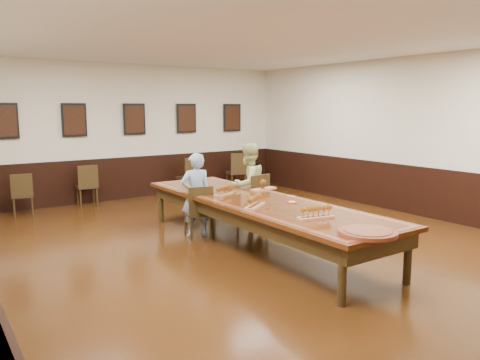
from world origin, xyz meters
TOP-DOWN VIEW (x-y plane):
  - floor at (0.00, 0.00)m, footprint 8.00×10.00m
  - ceiling at (0.00, 0.00)m, footprint 8.00×10.00m
  - wall_back at (0.00, 5.01)m, footprint 8.00×0.02m
  - wall_right at (4.01, 0.00)m, footprint 0.02×10.00m
  - chair_man at (-0.51, 1.01)m, footprint 0.50×0.53m
  - chair_woman at (0.70, 1.11)m, footprint 0.53×0.57m
  - spare_chair_a at (-2.63, 4.50)m, footprint 0.47×0.50m
  - spare_chair_b at (-1.27, 4.70)m, footprint 0.47×0.51m
  - spare_chair_c at (1.18, 4.51)m, footprint 0.50×0.54m
  - spare_chair_d at (2.61, 4.47)m, footprint 0.57×0.60m
  - person_man at (-0.49, 1.10)m, footprint 0.58×0.44m
  - person_woman at (0.68, 1.21)m, footprint 0.84×0.71m
  - pink_phone at (0.60, -0.08)m, footprint 0.13×0.15m
  - wainscoting at (0.00, 0.00)m, footprint 8.00×10.00m
  - conference_table at (0.00, 0.00)m, footprint 1.40×5.00m
  - posters at (0.00, 4.94)m, footprint 6.14×0.04m
  - flight_a at (-0.22, 0.65)m, footprint 0.44×0.29m
  - flight_b at (0.59, 0.65)m, footprint 0.51×0.21m
  - flight_c at (-0.37, -0.41)m, footprint 0.49×0.39m
  - flight_d at (-0.13, -1.42)m, footprint 0.51×0.25m
  - red_plate_grp at (0.28, -0.48)m, footprint 0.18×0.18m
  - carved_platter at (-0.18, -2.31)m, footprint 0.84×0.84m

SIDE VIEW (x-z plane):
  - floor at x=0.00m, z-range -0.02..0.00m
  - spare_chair_a at x=-2.63m, z-range 0.00..0.86m
  - chair_man at x=-0.51m, z-range 0.00..0.89m
  - spare_chair_b at x=-1.27m, z-range 0.00..0.92m
  - spare_chair_c at x=1.18m, z-range 0.00..0.96m
  - chair_woman at x=0.70m, z-range 0.00..0.98m
  - spare_chair_d at x=2.61m, z-range 0.00..1.00m
  - wainscoting at x=0.00m, z-range 0.00..1.00m
  - conference_table at x=0.00m, z-range 0.23..0.99m
  - person_man at x=-0.49m, z-range 0.00..1.42m
  - pink_phone at x=0.60m, z-range 0.75..0.76m
  - red_plate_grp at x=0.28m, z-range 0.75..0.77m
  - person_woman at x=0.68m, z-range 0.00..1.53m
  - carved_platter at x=-0.18m, z-range 0.75..0.80m
  - flight_a at x=-0.22m, z-range 0.74..0.90m
  - flight_c at x=-0.37m, z-range 0.74..0.93m
  - flight_d at x=-0.13m, z-range 0.74..0.93m
  - flight_b at x=0.59m, z-range 0.74..0.93m
  - wall_back at x=0.00m, z-range 0.00..3.20m
  - wall_right at x=4.01m, z-range 0.00..3.20m
  - posters at x=0.00m, z-range 1.53..2.27m
  - ceiling at x=0.00m, z-range 3.20..3.22m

